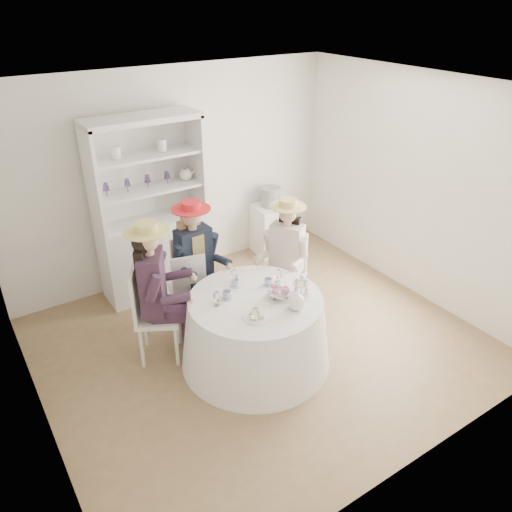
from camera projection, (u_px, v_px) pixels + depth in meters
ground at (261, 343)px, 5.53m from camera, size 4.50×4.50×0.00m
ceiling at (262, 91)px, 4.25m from camera, size 4.50×4.50×0.00m
wall_back at (174, 176)px, 6.36m from camera, size 4.50×0.00×4.50m
wall_front at (424, 339)px, 3.42m from camera, size 4.50×0.00×4.50m
wall_left at (17, 303)px, 3.80m from camera, size 0.00×4.50×4.50m
wall_right at (417, 188)px, 5.98m from camera, size 0.00×4.50×4.50m
tea_table at (256, 330)px, 5.10m from camera, size 1.54×1.54×0.77m
hutch at (153, 233)px, 6.18m from camera, size 1.32×0.51×2.23m
side_table at (270, 229)px, 7.29m from camera, size 0.50×0.50×0.73m
hatbox at (271, 197)px, 7.05m from camera, size 0.35×0.35×0.28m
guest_left at (155, 285)px, 4.94m from camera, size 0.66×0.60×1.56m
guest_mid at (195, 256)px, 5.53m from camera, size 0.54×0.57×1.49m
guest_right at (286, 251)px, 5.72m from camera, size 0.61×0.57×1.44m
spare_chair at (188, 287)px, 5.59m from camera, size 0.48×0.48×0.95m
teacup_a at (227, 295)px, 4.90m from camera, size 0.11×0.11×0.08m
teacup_b at (236, 283)px, 5.10m from camera, size 0.09×0.09×0.07m
teacup_c at (268, 282)px, 5.12m from camera, size 0.09×0.09×0.07m
flower_bowl at (278, 295)px, 4.92m from camera, size 0.29×0.29×0.05m
flower_arrangement at (278, 291)px, 4.89m from camera, size 0.16×0.17×0.06m
table_teapot at (296, 302)px, 4.73m from camera, size 0.24×0.17×0.18m
sandwich_plate at (257, 316)px, 4.63m from camera, size 0.26×0.26×0.06m
cupcake_stand at (301, 290)px, 4.92m from camera, size 0.22×0.22×0.21m
stemware_set at (255, 292)px, 4.88m from camera, size 0.82×0.79×0.15m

